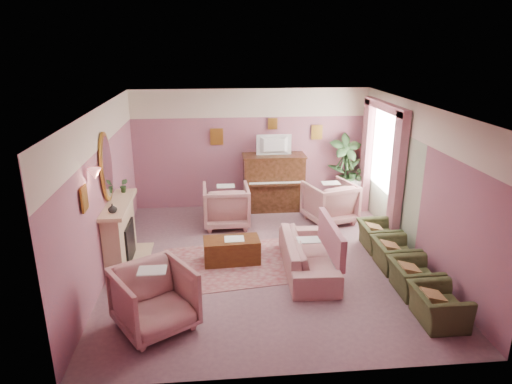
{
  "coord_description": "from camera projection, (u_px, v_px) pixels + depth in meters",
  "views": [
    {
      "loc": [
        -0.85,
        -7.46,
        3.85
      ],
      "look_at": [
        -0.13,
        0.4,
        1.2
      ],
      "focal_mm": 32.0,
      "sensor_mm": 36.0,
      "label": 1
    }
  ],
  "objects": [
    {
      "name": "piano_top",
      "position": [
        274.0,
        156.0,
        10.5
      ],
      "size": [
        1.45,
        0.65,
        0.04
      ],
      "primitive_type": "cube",
      "color": "#3D2212",
      "rests_on": "piano"
    },
    {
      "name": "olive_chair_a",
      "position": [
        439.0,
        301.0,
        6.44
      ],
      "size": [
        0.55,
        0.79,
        0.68
      ],
      "primitive_type": "imported",
      "color": "#3F4726",
      "rests_on": "floor"
    },
    {
      "name": "floral_armchair_front",
      "position": [
        154.0,
        296.0,
        6.27
      ],
      "size": [
        0.96,
        0.96,
        1.01
      ],
      "primitive_type": "imported",
      "color": "tan",
      "rests_on": "floor"
    },
    {
      "name": "mantel_shelf",
      "position": [
        118.0,
        204.0,
        7.95
      ],
      "size": [
        0.4,
        1.55,
        0.07
      ],
      "primitive_type": "cube",
      "color": "#CDAD86",
      "rests_on": "fireplace_surround"
    },
    {
      "name": "window_blind",
      "position": [
        386.0,
        148.0,
        9.5
      ],
      "size": [
        0.03,
        1.4,
        1.8
      ],
      "primitive_type": "cube",
      "color": "silver",
      "rests_on": "wall_right"
    },
    {
      "name": "fire_ember",
      "position": [
        129.0,
        251.0,
        8.25
      ],
      "size": [
        0.06,
        0.54,
        0.1
      ],
      "primitive_type": "cube",
      "color": "#E4561E",
      "rests_on": "floor"
    },
    {
      "name": "palm_pot",
      "position": [
        343.0,
        200.0,
        10.99
      ],
      "size": [
        0.34,
        0.34,
        0.34
      ],
      "primitive_type": "cylinder",
      "color": "brown",
      "rests_on": "floor"
    },
    {
      "name": "sconce_shade",
      "position": [
        95.0,
        174.0,
        6.68
      ],
      "size": [
        0.2,
        0.2,
        0.16
      ],
      "primitive_type": "cone",
      "color": "#E37A74",
      "rests_on": "wall_left"
    },
    {
      "name": "mirror_glass",
      "position": [
        108.0,
        167.0,
        7.73
      ],
      "size": [
        0.01,
        0.6,
        1.06
      ],
      "primitive_type": "ellipsoid",
      "color": "white",
      "rests_on": "wall_left"
    },
    {
      "name": "area_rug",
      "position": [
        236.0,
        264.0,
        8.23
      ],
      "size": [
        2.72,
        2.12,
        0.01
      ],
      "primitive_type": "cube",
      "rotation": [
        0.0,
        0.0,
        0.13
      ],
      "color": "#8F5659",
      "rests_on": "floor"
    },
    {
      "name": "fireplace_inset",
      "position": [
        126.0,
        242.0,
        8.19
      ],
      "size": [
        0.18,
        0.72,
        0.68
      ],
      "primitive_type": "cube",
      "color": "black",
      "rests_on": "floor"
    },
    {
      "name": "picture_rail_band",
      "position": [
        251.0,
        103.0,
        10.38
      ],
      "size": [
        5.5,
        0.01,
        0.65
      ],
      "primitive_type": "cube",
      "color": "beige",
      "rests_on": "wall_back"
    },
    {
      "name": "curtain_left",
      "position": [
        397.0,
        179.0,
        8.76
      ],
      "size": [
        0.16,
        0.34,
        2.6
      ],
      "primitive_type": "cube",
      "color": "#A35F6E",
      "rests_on": "floor"
    },
    {
      "name": "wall_front",
      "position": [
        295.0,
        272.0,
        5.07
      ],
      "size": [
        5.5,
        0.02,
        2.8
      ],
      "primitive_type": "cube",
      "color": "#79526F",
      "rests_on": "floor"
    },
    {
      "name": "print_back_left",
      "position": [
        217.0,
        137.0,
        10.52
      ],
      "size": [
        0.3,
        0.03,
        0.38
      ],
      "primitive_type": "cube",
      "color": "#AE822C",
      "rests_on": "wall_back"
    },
    {
      "name": "pelmet",
      "position": [
        386.0,
        107.0,
        9.22
      ],
      "size": [
        0.16,
        2.2,
        0.16
      ],
      "primitive_type": "cube",
      "color": "#A35F6E",
      "rests_on": "wall_right"
    },
    {
      "name": "piano_keyshelf",
      "position": [
        276.0,
        185.0,
        10.36
      ],
      "size": [
        1.3,
        0.12,
        0.06
      ],
      "primitive_type": "cube",
      "color": "#3D2212",
      "rests_on": "piano"
    },
    {
      "name": "piano",
      "position": [
        274.0,
        183.0,
        10.71
      ],
      "size": [
        1.4,
        0.6,
        1.3
      ],
      "primitive_type": "cube",
      "color": "#3D2212",
      "rests_on": "floor"
    },
    {
      "name": "side_plant_small",
      "position": [
        359.0,
        175.0,
        10.7
      ],
      "size": [
        0.16,
        0.16,
        0.28
      ],
      "primitive_type": "imported",
      "color": "#294B25",
      "rests_on": "side_table"
    },
    {
      "name": "sofa_throw",
      "position": [
        331.0,
        238.0,
        7.86
      ],
      "size": [
        0.1,
        1.54,
        0.56
      ],
      "primitive_type": "cube",
      "color": "#A35F6E",
      "rests_on": "sofa"
    },
    {
      "name": "side_plant_big",
      "position": [
        353.0,
        172.0,
        10.77
      ],
      "size": [
        0.3,
        0.3,
        0.34
      ],
      "primitive_type": "imported",
      "color": "#294B25",
      "rests_on": "side_table"
    },
    {
      "name": "wall_back",
      "position": [
        251.0,
        149.0,
        10.73
      ],
      "size": [
        5.5,
        0.02,
        2.8
      ],
      "primitive_type": "cube",
      "color": "#79526F",
      "rests_on": "floor"
    },
    {
      "name": "table_paper",
      "position": [
        234.0,
        239.0,
        8.17
      ],
      "size": [
        0.35,
        0.28,
        0.01
      ],
      "primitive_type": "cube",
      "color": "white",
      "rests_on": "coffee_table"
    },
    {
      "name": "piano_keys",
      "position": [
        276.0,
        183.0,
        10.35
      ],
      "size": [
        1.2,
        0.08,
        0.02
      ],
      "primitive_type": "cube",
      "color": "white",
      "rests_on": "piano"
    },
    {
      "name": "mantel_plant",
      "position": [
        124.0,
        185.0,
        8.42
      ],
      "size": [
        0.16,
        0.16,
        0.28
      ],
      "primitive_type": "imported",
      "color": "#294B25",
      "rests_on": "mantel_shelf"
    },
    {
      "name": "television",
      "position": [
        274.0,
        144.0,
        10.36
      ],
      "size": [
        0.8,
        0.12,
        0.48
      ],
      "primitive_type": "imported",
      "color": "black",
      "rests_on": "piano"
    },
    {
      "name": "olive_chair_b",
      "position": [
        414.0,
        273.0,
        7.22
      ],
      "size": [
        0.55,
        0.79,
        0.68
      ],
      "primitive_type": "imported",
      "color": "#3F4726",
      "rests_on": "floor"
    },
    {
      "name": "floor",
      "position": [
        265.0,
        261.0,
        8.35
      ],
      "size": [
        5.5,
        6.0,
        0.01
      ],
      "primitive_type": "cube",
      "color": "#77565F",
      "rests_on": "ground"
    },
    {
      "name": "olive_chair_d",
      "position": [
        378.0,
        232.0,
        8.77
      ],
      "size": [
        0.55,
        0.79,
        0.68
      ],
      "primitive_type": "imported",
      "color": "#3F4726",
      "rests_on": "floor"
    },
    {
      "name": "print_back_mid",
      "position": [
        273.0,
        124.0,
        10.55
      ],
      "size": [
        0.22,
        0.03,
        0.26
      ],
      "primitive_type": "cube",
      "color": "#AE822C",
      "rests_on": "wall_back"
    },
    {
      "name": "curtain_right",
      "position": [
        366.0,
        156.0,
        10.49
      ],
      "size": [
        0.16,
        0.34,
        2.6
      ],
      "primitive_type": "cube",
      "color": "#A35F6E",
      "rests_on": "floor"
    },
    {
      "name": "floral_armchair_left",
      "position": [
        226.0,
        203.0,
        9.81
      ],
      "size": [
        0.96,
        0.96,
        1.01
      ],
      "primitive_type": "imported",
      "color": "tan",
      "rests_on": "floor"
    },
    {
      "name": "floral_armchair_right",
      "position": [
        330.0,
        200.0,
        10.01
      ],
      "size": [
        0.96,
        0.96,
        1.01
      ],
      "primitive_type": "imported",
      "color": "tan",
      "rests_on": "floor"
    },
    {
      "name": "print_back_right",
      "position": [
        317.0,
        132.0,
        10.71
      ],
      "size": [
        0.26,
        0.03,
        0.34
      ],
      "primitive_type": "cube",
      "color": "#AE822C",
      "rests_on": "wall_back"
    },
    {
      "name": "sofa",
      "position": [
        308.0,
        249.0,
        7.89
      ],
      "size": [
        0.68,
        2.03,
        0.82
      ],
      "primitive_type": "imported",
      "color": "tan",
      "rests_on": "floor"
    },
    {
      "name": "fireplace_surround",
      "position": [
        120.0,
        234.0,
        8.13
      ],
      "size": [
        0.3,
        1.4,
        1.1
      ],
      "primitive_type": "cube",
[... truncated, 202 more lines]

